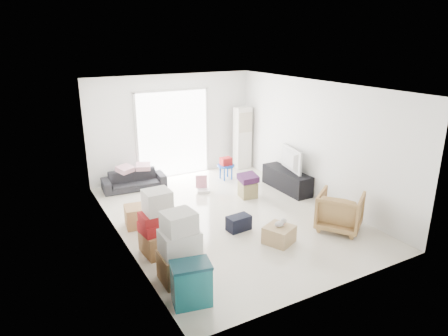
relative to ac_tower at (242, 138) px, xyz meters
The scene contains 21 objects.
room_shell 3.32m from the ac_tower, 126.35° to the right, with size 4.98×6.48×3.18m.
sliding_door 2.01m from the ac_tower, behind, with size 2.10×0.04×2.33m.
ac_tower is the anchor object (origin of this frame).
tv_console 2.12m from the ac_tower, 88.59° to the right, with size 0.45×1.49×0.50m, color black.
television 2.05m from the ac_tower, 88.59° to the right, with size 0.98×0.56×0.13m, color black.
sofa 3.28m from the ac_tower, behind, with size 1.53×0.45×0.60m, color #27282D.
pillow_left 3.42m from the ac_tower, behind, with size 0.35×0.27×0.11m, color #DDA1AD.
pillow_right 2.97m from the ac_tower, behind, with size 0.38×0.31×0.13m, color #DDA1AD.
armchair 4.27m from the ac_tower, 94.86° to the right, with size 0.80×0.75×0.83m, color tan.
storage_bins 6.29m from the ac_tower, 127.92° to the right, with size 0.62×0.49×0.63m.
box_stack_a 5.74m from the ac_tower, 130.93° to the right, with size 0.63×0.53×1.13m.
box_stack_b 5.07m from the ac_tower, 137.92° to the right, with size 0.67×0.60×1.16m.
box_stack_c 4.37m from the ac_tower, 149.46° to the right, with size 0.63×0.55×0.41m.
loose_box 4.17m from the ac_tower, 141.80° to the right, with size 0.40×0.40×0.33m, color #9E7847.
duffel_bag 4.00m from the ac_tower, 122.36° to the right, with size 0.46×0.27×0.29m, color black.
ottoman 2.34m from the ac_tower, 117.96° to the right, with size 0.37×0.37×0.37m, color olive.
blanket 2.28m from the ac_tower, 117.96° to the right, with size 0.41×0.41×0.14m, color #431C46.
kids_table 1.18m from the ac_tower, 144.47° to the right, with size 0.46×0.46×0.59m.
toy_walker 2.29m from the ac_tower, 147.73° to the right, with size 0.37×0.36×0.40m.
wood_crate 4.51m from the ac_tower, 112.69° to the right, with size 0.48×0.48×0.32m, color tan.
plush_bunny 4.47m from the ac_tower, 112.38° to the right, with size 0.27×0.15×0.13m.
Camera 1 is at (-3.81, -6.69, 3.59)m, focal length 32.00 mm.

